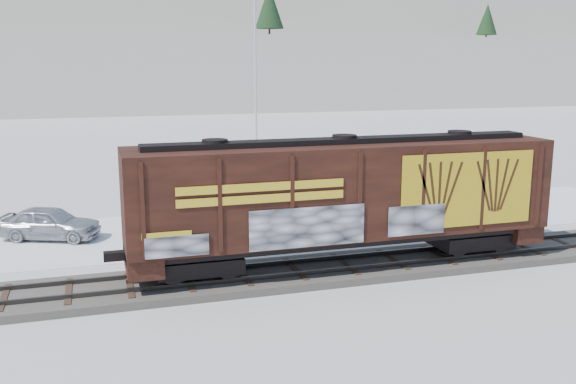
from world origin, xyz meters
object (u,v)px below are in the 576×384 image
object	(u,v)px
hopper_railcar	(344,194)
car_silver	(50,223)
flagpole	(258,114)
car_dark	(482,205)
car_white	(269,210)

from	to	relation	value
hopper_railcar	car_silver	size ratio (longest dim) A/B	3.62
flagpole	car_dark	size ratio (longest dim) A/B	2.73
hopper_railcar	car_dark	world-z (taller)	hopper_railcar
car_white	hopper_railcar	bearing A→B (deg)	-172.57
car_silver	hopper_railcar	bearing A→B (deg)	-103.85
car_silver	car_dark	world-z (taller)	car_silver
car_silver	car_dark	bearing A→B (deg)	-73.30
flagpole	car_silver	xyz separation A→B (m)	(-11.49, -7.20, -4.06)
flagpole	car_white	xyz separation A→B (m)	(-1.42, -7.54, -4.10)
car_white	car_dark	bearing A→B (deg)	-98.00
hopper_railcar	flagpole	bearing A→B (deg)	87.56
hopper_railcar	flagpole	xyz separation A→B (m)	(0.65, 15.24, 1.82)
car_silver	car_white	world-z (taller)	car_silver
hopper_railcar	car_dark	distance (m)	11.80
car_silver	car_white	size ratio (longest dim) A/B	1.02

